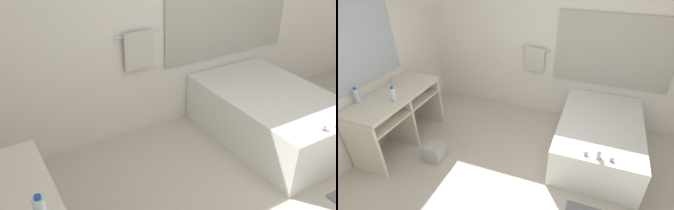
% 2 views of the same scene
% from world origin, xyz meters
% --- Properties ---
extents(wall_back_with_blinds, '(7.40, 0.13, 2.70)m').
position_xyz_m(wall_back_with_blinds, '(0.03, 2.23, 1.34)').
color(wall_back_with_blinds, white).
rests_on(wall_back_with_blinds, ground_plane).
extents(bathtub, '(1.08, 1.70, 0.67)m').
position_xyz_m(bathtub, '(0.88, 1.34, 0.30)').
color(bathtub, white).
rests_on(bathtub, ground_plane).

